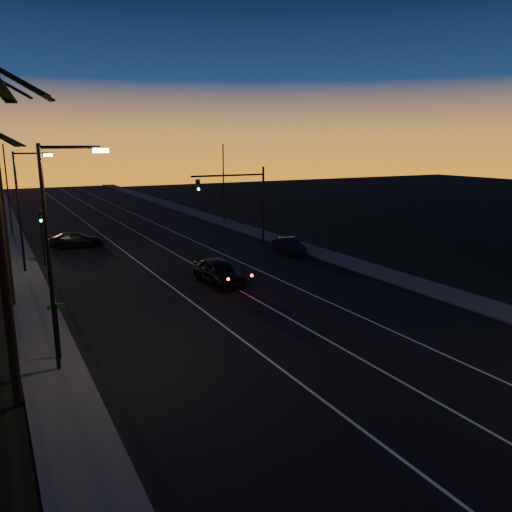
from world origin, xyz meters
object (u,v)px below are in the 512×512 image
lead_car (219,271)px  cross_car (77,240)px  right_car (289,246)px  signal_mast (240,192)px

lead_car → cross_car: 17.96m
lead_car → right_car: size_ratio=1.34×
signal_mast → right_car: bearing=-70.9°
right_car → cross_car: 18.89m
right_car → cross_car: bearing=143.8°
signal_mast → lead_car: 13.74m
lead_car → right_car: (8.99, 5.69, -0.16)m
right_car → cross_car: size_ratio=0.84×
lead_car → signal_mast: bearing=57.2°
signal_mast → lead_car: signal_mast is taller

